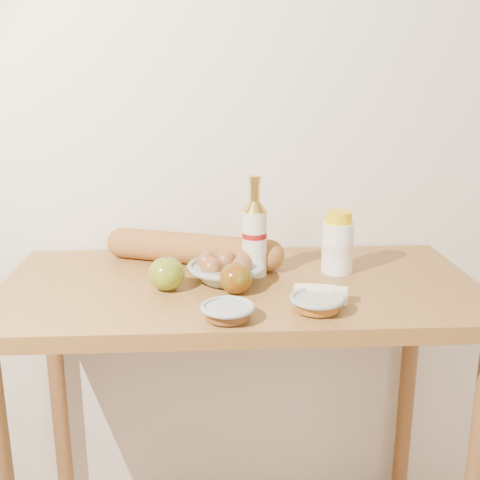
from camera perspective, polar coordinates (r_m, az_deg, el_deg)
The scene contains 11 objects.
back_wall at distance 1.77m, azimuth -0.63°, elevation 12.02°, with size 3.50×0.02×2.60m, color silver.
table at distance 1.58m, azimuth -0.06°, elevation -8.24°, with size 1.20×0.60×0.90m.
bourbon_bottle at distance 1.55m, azimuth 1.39°, elevation 0.42°, with size 0.08×0.08×0.26m.
cream_bottle at distance 1.60m, azimuth 9.24°, elevation -0.39°, with size 0.11×0.11×0.16m.
egg_bowl at distance 1.53m, azimuth -1.31°, elevation -2.82°, with size 0.21×0.21×0.07m.
baguette at distance 1.66m, azimuth -4.48°, elevation -0.84°, with size 0.51×0.25×0.09m.
apple_yellowgreen at distance 1.48m, azimuth -6.99°, elevation -3.18°, with size 0.10×0.10×0.08m.
apple_redgreen_right at distance 1.44m, azimuth -0.40°, elevation -3.64°, with size 0.09×0.09×0.08m.
sugar_bowl at distance 1.30m, azimuth -1.18°, elevation -6.80°, with size 0.16×0.16×0.03m.
syrup_bowl at distance 1.36m, azimuth 7.32°, elevation -5.95°, with size 0.13×0.13×0.04m.
butter_stick at distance 1.42m, azimuth 7.64°, elevation -5.10°, with size 0.13×0.07×0.04m.
Camera 1 is at (-0.07, -0.25, 1.42)m, focal length 45.00 mm.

